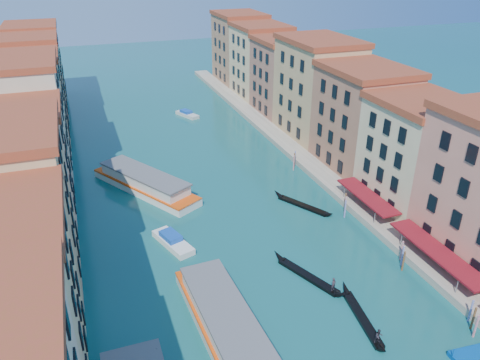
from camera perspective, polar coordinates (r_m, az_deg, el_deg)
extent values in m
cube|color=#D8C281|center=(47.40, -26.86, -13.63)|extent=(12.00, 15.00, 17.00)
cube|color=tan|center=(60.26, -25.79, -3.41)|extent=(12.00, 17.00, 19.00)
cube|color=tan|center=(74.73, -24.83, 1.36)|extent=(12.00, 14.00, 16.50)
cube|color=brown|center=(71.85, -26.14, 7.69)|extent=(12.80, 14.40, 1.00)
cube|color=#C2B797|center=(89.08, -24.51, 6.47)|extent=(12.00, 18.00, 20.00)
cube|color=brown|center=(86.51, -25.83, 12.99)|extent=(12.80, 18.40, 1.00)
cube|color=tan|center=(105.67, -23.96, 8.72)|extent=(12.00, 16.00, 17.50)
cube|color=brown|center=(103.60, -24.91, 13.57)|extent=(12.80, 16.40, 1.00)
cube|color=#A67957|center=(120.52, -23.73, 10.98)|extent=(12.00, 15.00, 18.50)
cube|color=brown|center=(118.67, -24.60, 15.49)|extent=(12.80, 15.40, 1.00)
cube|color=beige|center=(136.06, -23.52, 12.68)|extent=(12.00, 17.00, 19.00)
cube|color=brown|center=(134.41, -24.31, 16.79)|extent=(12.80, 17.40, 1.00)
cube|color=#D5B989|center=(76.05, 20.62, 2.57)|extent=(12.00, 14.00, 16.50)
cube|color=brown|center=(73.22, 21.71, 8.84)|extent=(12.80, 14.40, 1.00)
cube|color=#A16247|center=(86.84, 14.60, 6.85)|extent=(12.00, 16.00, 18.00)
cube|color=brown|center=(84.29, 15.34, 12.94)|extent=(12.80, 16.40, 1.00)
cube|color=tan|center=(100.35, 9.36, 10.54)|extent=(12.00, 18.00, 20.00)
cube|color=brown|center=(98.08, 9.82, 16.45)|extent=(12.80, 18.40, 1.00)
cube|color=#A1644D|center=(114.89, 5.37, 12.13)|extent=(12.00, 15.00, 17.50)
cube|color=brown|center=(112.99, 5.57, 16.68)|extent=(12.80, 15.40, 1.00)
cube|color=#E3BB83|center=(128.62, 2.44, 13.98)|extent=(12.00, 16.00, 18.50)
cube|color=brown|center=(126.90, 2.53, 18.28)|extent=(12.80, 16.40, 1.00)
cube|color=#A7724F|center=(143.64, -0.09, 15.51)|extent=(12.00, 17.00, 19.50)
cube|color=brown|center=(142.07, -0.09, 19.57)|extent=(12.80, 17.40, 1.00)
cube|color=gray|center=(94.88, 6.37, 3.71)|extent=(4.00, 140.00, 1.00)
cube|color=maroon|center=(63.64, 22.98, -8.07)|extent=(3.20, 15.30, 0.25)
cylinder|color=slate|center=(60.77, 24.86, -11.98)|extent=(0.12, 0.12, 3.00)
cylinder|color=slate|center=(66.70, 19.03, -7.19)|extent=(0.12, 0.12, 3.00)
cube|color=maroon|center=(73.73, 15.27, -1.91)|extent=(3.20, 12.60, 0.25)
cylinder|color=slate|center=(70.77, 16.05, -4.67)|extent=(0.12, 0.12, 3.00)
cylinder|color=slate|center=(76.75, 12.56, -1.68)|extent=(0.12, 0.12, 3.00)
cylinder|color=brown|center=(56.78, 26.79, -15.73)|extent=(0.24, 0.24, 3.20)
cylinder|color=brown|center=(57.62, 26.53, -14.97)|extent=(0.24, 0.24, 3.20)
cylinder|color=brown|center=(58.48, 26.28, -14.24)|extent=(0.24, 0.24, 3.20)
cylinder|color=brown|center=(63.27, 19.29, -9.44)|extent=(0.24, 0.24, 3.20)
cylinder|color=brown|center=(64.22, 19.18, -8.84)|extent=(0.24, 0.24, 3.20)
cylinder|color=brown|center=(65.18, 19.07, -8.26)|extent=(0.24, 0.24, 3.20)
cylinder|color=brown|center=(72.65, 12.69, -3.57)|extent=(0.24, 0.24, 3.20)
cylinder|color=brown|center=(73.66, 12.69, -3.13)|extent=(0.24, 0.24, 3.20)
cylinder|color=brown|center=(74.69, 12.69, -2.70)|extent=(0.24, 0.24, 3.20)
cylinder|color=brown|center=(86.55, 6.57, 1.99)|extent=(0.24, 0.24, 3.20)
cylinder|color=brown|center=(87.62, 6.64, 2.29)|extent=(0.24, 0.24, 3.20)
cylinder|color=brown|center=(88.68, 6.71, 2.59)|extent=(0.24, 0.24, 3.20)
cube|color=silver|center=(51.33, -1.45, -18.30)|extent=(6.16, 22.88, 1.36)
cube|color=silver|center=(50.31, -1.47, -17.11)|extent=(5.38, 18.32, 1.81)
cube|color=slate|center=(49.57, -1.49, -16.21)|extent=(5.75, 18.91, 0.28)
cube|color=#EF4D0E|center=(50.89, -1.46, -17.80)|extent=(6.22, 22.88, 0.28)
cube|color=white|center=(80.57, -11.48, -0.83)|extent=(15.41, 21.72, 1.33)
cube|color=silver|center=(79.94, -11.57, 0.09)|extent=(12.71, 17.60, 1.78)
cube|color=slate|center=(79.48, -11.63, 0.77)|extent=(13.28, 18.25, 0.28)
cube|color=#EF4D0E|center=(80.30, -11.51, -0.44)|extent=(15.46, 21.75, 0.28)
cube|color=black|center=(59.92, 8.27, -11.54)|extent=(4.54, 8.87, 0.46)
cone|color=black|center=(62.31, 4.70, -9.20)|extent=(1.63, 2.24, 1.71)
cone|color=black|center=(57.45, 12.25, -13.49)|extent=(1.49, 1.91, 1.50)
imported|color=#322830|center=(57.49, 11.33, -12.36)|extent=(0.75, 0.63, 1.75)
cube|color=black|center=(55.35, 14.67, -16.02)|extent=(2.32, 8.81, 0.44)
cone|color=black|center=(58.39, 12.70, -12.70)|extent=(1.15, 2.06, 1.63)
cone|color=black|center=(52.14, 17.04, -19.20)|extent=(1.10, 1.73, 1.44)
imported|color=#2B262D|center=(52.33, 16.56, -17.78)|extent=(0.90, 0.75, 1.68)
cube|color=black|center=(74.92, 7.64, -3.10)|extent=(5.29, 8.25, 0.44)
cone|color=black|center=(77.16, 4.64, -1.69)|extent=(1.74, 2.16, 1.65)
cone|color=black|center=(72.62, 10.87, -4.13)|extent=(1.58, 1.86, 1.46)
cube|color=white|center=(65.66, -8.16, -7.54)|extent=(4.72, 8.01, 0.87)
cube|color=#154BAF|center=(65.64, -8.45, -6.77)|extent=(2.91, 3.73, 0.76)
cube|color=silver|center=(116.05, -6.44, 7.92)|extent=(4.74, 7.14, 0.78)
cube|color=#154BAF|center=(116.21, -6.61, 8.29)|extent=(2.80, 3.40, 0.69)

